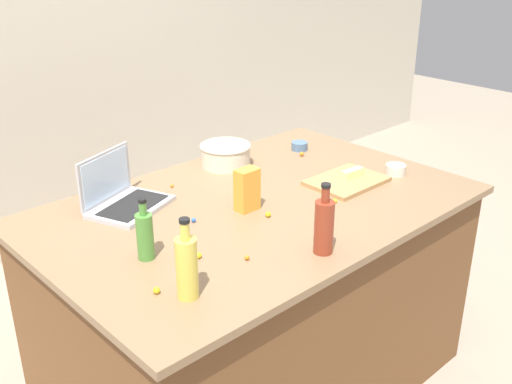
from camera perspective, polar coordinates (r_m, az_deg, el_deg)
The scene contains 23 objects.
ground_plane at distance 2.92m, azimuth 0.00°, elevation -17.36°, with size 12.00×12.00×0.00m, color gray.
wall_back at distance 3.87m, azimuth -20.16°, elevation 13.12°, with size 8.00×0.10×2.60m, color beige.
island_counter at distance 2.64m, azimuth 0.00°, elevation -9.95°, with size 1.74×1.14×0.90m.
laptop at distance 2.43m, azimuth -12.51°, elevation -0.41°, with size 0.37×0.32×0.22m.
mixing_bowl_large at distance 2.80m, azimuth -2.89°, elevation 3.56°, with size 0.24×0.24×0.10m.
bottle_oil at distance 1.79m, azimuth -6.56°, elevation -6.98°, with size 0.07×0.07×0.26m.
bottle_olive at distance 2.03m, azimuth -10.45°, elevation -4.00°, with size 0.06×0.06×0.22m.
bottle_soy at distance 2.04m, azimuth 6.44°, elevation -3.14°, with size 0.07×0.07×0.25m.
cutting_board at distance 2.64m, azimuth 8.56°, elevation 1.02°, with size 0.33×0.24×0.02m, color #AD7F4C.
butter_stick_left at distance 2.66m, azimuth 9.08°, elevation 1.76°, with size 0.11×0.04×0.04m, color #F4E58C.
ramekin_small at distance 2.61m, azimuth -0.66°, elevation 1.22°, with size 0.08×0.08×0.04m, color white.
ramekin_medium at distance 2.78m, azimuth 13.05°, elevation 2.10°, with size 0.09×0.09×0.04m, color beige.
ramekin_wide at distance 3.02m, azimuth 4.13°, elevation 4.36°, with size 0.08×0.08×0.04m, color slate.
candy_bag at distance 2.34m, azimuth -0.85°, elevation 0.22°, with size 0.09×0.06×0.17m, color gold.
candy_0 at distance 2.31m, azimuth 1.15°, elevation -2.13°, with size 0.02×0.02×0.02m, color yellow.
candy_1 at distance 2.28m, azimuth -5.91°, elevation -2.65°, with size 0.02×0.02×0.02m, color blue.
candy_2 at distance 1.87m, azimuth -9.37°, elevation -9.16°, with size 0.02×0.02×0.02m, color yellow.
candy_3 at distance 2.04m, azimuth -5.46°, elevation -5.98°, with size 0.02×0.02×0.02m, color yellow.
candy_4 at distance 2.45m, azimuth 7.47°, elevation -0.83°, with size 0.02×0.02×0.02m, color yellow.
candy_5 at distance 2.59m, azimuth -7.94°, elevation 0.58°, with size 0.01×0.01×0.01m, color orange.
candy_6 at distance 2.02m, azimuth -0.86°, elevation -6.22°, with size 0.02×0.02×0.02m, color orange.
candy_7 at distance 2.11m, azimuth 6.14°, elevation -4.94°, with size 0.02×0.02×0.02m, color red.
candy_8 at distance 2.94m, azimuth 4.34°, elevation 3.60°, with size 0.02×0.02×0.02m, color orange.
Camera 1 is at (-1.50, -1.61, 1.91)m, focal length 42.37 mm.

